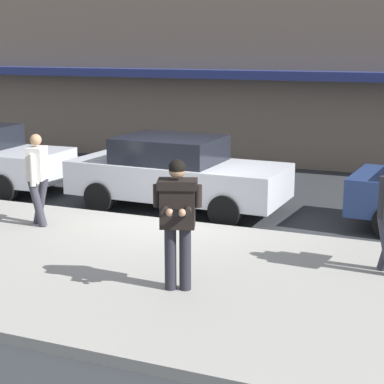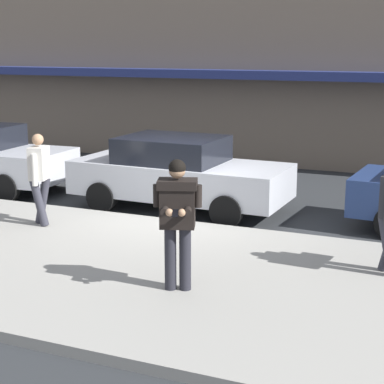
% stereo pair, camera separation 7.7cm
% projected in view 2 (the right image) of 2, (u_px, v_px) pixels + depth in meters
% --- Properties ---
extents(ground_plane, '(80.00, 80.00, 0.00)m').
position_uv_depth(ground_plane, '(175.00, 223.00, 12.52)').
color(ground_plane, '#2B2D30').
extents(sidewalk, '(32.00, 5.30, 0.14)m').
position_uv_depth(sidewalk, '(157.00, 273.00, 9.57)').
color(sidewalk, '#99968E').
rests_on(sidewalk, ground).
extents(curb_paint_line, '(28.00, 0.12, 0.01)m').
position_uv_depth(curb_paint_line, '(224.00, 228.00, 12.18)').
color(curb_paint_line, silver).
rests_on(curb_paint_line, ground).
extents(parked_sedan_mid, '(4.55, 2.04, 1.54)m').
position_uv_depth(parked_sedan_mid, '(178.00, 173.00, 13.38)').
color(parked_sedan_mid, silver).
rests_on(parked_sedan_mid, ground).
extents(man_texting_on_phone, '(0.62, 0.65, 1.81)m').
position_uv_depth(man_texting_on_phone, '(177.00, 211.00, 8.50)').
color(man_texting_on_phone, '#23232B').
rests_on(man_texting_on_phone, sidewalk).
extents(pedestrian_in_light_coat, '(0.40, 0.58, 1.70)m').
position_uv_depth(pedestrian_in_light_coat, '(40.00, 173.00, 11.70)').
color(pedestrian_in_light_coat, '#33333D').
rests_on(pedestrian_in_light_coat, sidewalk).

